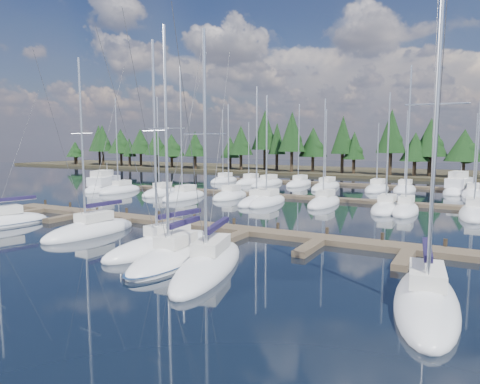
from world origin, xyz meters
The scene contains 14 objects.
ground centered at (0.00, 30.00, 0.00)m, with size 260.00×260.00×0.00m, color black.
far_shore centered at (0.00, 90.00, 0.30)m, with size 220.00×30.00×0.60m, color #312B1B.
main_dock centered at (0.00, 17.36, 0.20)m, with size 44.00×6.13×0.90m.
back_docks centered at (0.00, 49.58, 0.20)m, with size 50.00×21.80×0.40m.
front_sailboat_1 centered at (-14.48, 10.39, 0.28)m, with size 4.81×8.90×12.72m.
front_sailboat_2 centered at (-4.93, 11.76, 0.29)m, with size 3.25×8.62×14.32m.
front_sailboat_3 centered at (3.23, 10.64, 0.29)m, with size 4.12×9.79×14.47m.
front_sailboat_4 centered at (5.81, 8.35, 0.29)m, with size 3.44×8.61×14.52m.
front_sailboat_5 centered at (8.48, 8.22, 0.28)m, with size 5.35×10.69×13.90m.
front_sailboat_6 centered at (19.86, 8.09, 0.30)m, with size 3.77×9.69×15.88m.
back_sailboat_rows centered at (-0.15, 45.00, 0.26)m, with size 47.98×32.29×17.44m.
motor_yacht_left centered at (-27.97, 35.18, 0.54)m, with size 5.80×10.47×4.99m.
motor_yacht_right centered at (19.59, 57.29, 0.55)m, with size 5.28×10.68×5.13m.
tree_line centered at (-1.96, 80.28, 7.26)m, with size 185.27×11.74×14.45m.
Camera 1 is at (21.38, -11.64, 7.18)m, focal length 32.00 mm.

